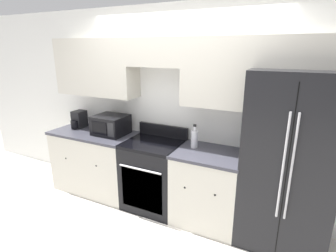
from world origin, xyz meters
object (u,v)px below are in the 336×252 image
Objects in this scene: microwave at (111,125)px; refrigerator at (288,161)px; bottle at (194,138)px; oven_range at (154,174)px.

refrigerator is at bearing 0.50° from microwave.
oven_range is at bearing -171.80° from bottle.
microwave is at bearing -178.65° from bottle.
microwave is (-0.70, 0.05, 0.58)m from oven_range.
bottle is (1.23, 0.03, -0.02)m from microwave.
oven_range is 3.70× the size of bottle.
bottle is at bearing 8.20° from oven_range.
oven_range is 1.65m from refrigerator.
refrigerator reaches higher than oven_range.
microwave is at bearing -179.50° from refrigerator.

